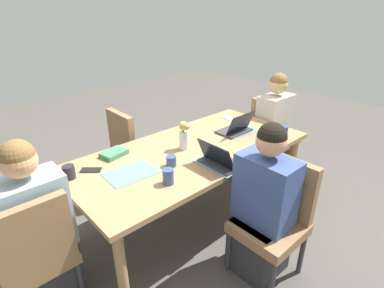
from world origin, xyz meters
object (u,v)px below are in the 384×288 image
Objects in this scene: chair_head_right_left_near at (270,130)px; coffee_mug_near_right at (283,131)px; book_red_cover at (114,153)px; chair_near_left_mid at (276,214)px; coffee_mug_near_left at (168,177)px; coffee_mug_centre_right at (69,172)px; phone_silver at (228,118)px; flower_vase at (184,134)px; person_near_left_mid at (263,211)px; person_head_right_left_near at (273,131)px; coffee_mug_centre_left at (171,161)px; person_head_left_left_far at (40,237)px; chair_far_right_near at (133,147)px; phone_black at (91,170)px; laptop_head_right_left_near at (236,128)px; dining_table at (192,157)px; chair_head_left_left_far at (34,252)px; laptop_near_left_mid at (220,160)px.

coffee_mug_near_right is at bearing -138.33° from chair_head_right_left_near.
book_red_cover is (-1.88, 0.25, 0.25)m from chair_head_right_left_near.
chair_near_left_mid reaches higher than coffee_mug_near_left.
phone_silver is at bearing 1.55° from coffee_mug_centre_right.
coffee_mug_near_left is 1.03× the size of coffee_mug_near_right.
flower_vase is 0.56m from coffee_mug_near_left.
book_red_cover is (-1.35, 0.72, -0.03)m from coffee_mug_near_right.
person_head_right_left_near is at bearing 31.36° from person_near_left_mid.
coffee_mug_centre_left is at bearing 46.41° from coffee_mug_near_left.
person_head_left_left_far reaches higher than chair_head_right_left_near.
person_head_left_left_far is 1.00m from coffee_mug_centre_left.
phone_black is (-0.69, -0.56, 0.23)m from chair_far_right_near.
person_head_right_left_near is 7.97× the size of phone_silver.
person_head_right_left_near is 10.88× the size of coffee_mug_near_left.
laptop_head_right_left_near is 1.07m from coffee_mug_near_left.
dining_table is 1.75× the size of person_head_left_left_far.
chair_far_right_near is 8.19× the size of coffee_mug_near_left.
laptop_near_left_mid is (1.30, -0.30, 0.27)m from chair_head_left_left_far.
coffee_mug_near_left is 0.73× the size of phone_silver.
chair_near_left_mid is 1.00× the size of chair_far_right_near.
flower_vase is 1.68× the size of phone_silver.
chair_head_right_left_near is at bearing 1.70° from flower_vase.
person_near_left_mid is 5.97× the size of book_red_cover.
dining_table is 1.35m from chair_head_left_left_far.
chair_head_left_left_far is 2.18m from coffee_mug_near_right.
dining_table is 0.37m from laptop_near_left_mid.
coffee_mug_near_right is 1.32× the size of coffee_mug_centre_left.
coffee_mug_near_right is 0.53× the size of book_red_cover.
person_head_left_left_far is 2.10m from phone_silver.
coffee_mug_near_right reaches higher than dining_table.
person_near_left_mid is 0.98m from laptop_head_right_left_near.
person_head_right_left_near is 0.58m from phone_silver.
person_near_left_mid reaches higher than dining_table.
chair_near_left_mid is 1.00× the size of chair_head_left_left_far.
dining_table is at bearing 155.13° from coffee_mug_near_right.
chair_head_right_left_near is 1.00× the size of chair_far_right_near.
coffee_mug_centre_left is at bearing -7.45° from person_head_left_left_far.
laptop_head_right_left_near is at bearing 58.01° from chair_near_left_mid.
chair_head_right_left_near is 0.76m from coffee_mug_near_right.
coffee_mug_centre_left is at bearing 113.18° from person_near_left_mid.
dining_table is at bearing 84.72° from laptop_near_left_mid.
chair_near_left_mid is 1.00m from laptop_head_right_left_near.
laptop_head_right_left_near reaches higher than chair_near_left_mid.
coffee_mug_centre_left is at bearing 122.56° from phone_silver.
flower_vase reaches higher than chair_head_left_left_far.
person_near_left_mid is at bearing -127.72° from laptop_head_right_left_near.
dining_table is at bearing -42.94° from book_red_cover.
person_head_right_left_near reaches higher than chair_near_left_mid.
laptop_near_left_mid is 3.96× the size of coffee_mug_centre_left.
laptop_near_left_mid is at bearing -16.55° from person_head_left_left_far.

